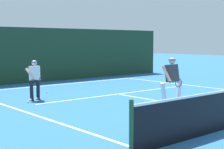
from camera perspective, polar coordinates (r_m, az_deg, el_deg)
name	(u,v)px	position (r m, az deg, el deg)	size (l,w,h in m)	color
court_line_baseline_far	(61,84)	(18.60, -8.15, -1.57)	(9.52, 0.10, 0.01)	white
court_line_service	(118,94)	(15.03, 0.94, -3.15)	(7.76, 0.10, 0.01)	white
court_line_centre	(175,104)	(12.88, 10.13, -4.67)	(0.10, 6.40, 0.01)	white
player_near	(172,79)	(12.33, 9.63, -0.78)	(1.03, 0.84, 1.68)	silver
player_far	(35,78)	(13.71, -12.33, -0.62)	(0.64, 0.88, 1.52)	black
tennis_ball	(47,92)	(15.53, -10.47, -2.86)	(0.07, 0.07, 0.07)	#D1E033
tennis_ball_extra	(28,102)	(13.25, -13.36, -4.32)	(0.07, 0.07, 0.07)	#D1E033
back_fence_windscreen	(44,55)	(19.98, -10.87, 3.13)	(17.45, 0.12, 2.97)	#1D3924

